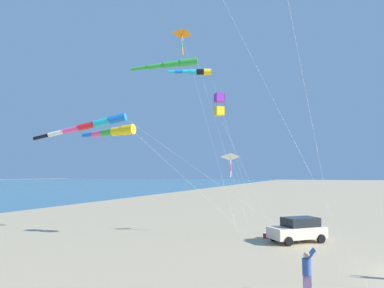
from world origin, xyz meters
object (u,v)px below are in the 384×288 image
(cooler_box, at_px, (267,235))
(kite_box_blue_topmost, at_px, (219,105))
(kite_windsock_striped_overhead, at_px, (195,72))
(kite_windsock_red_high_left, at_px, (92,125))
(kite_delta_magenta_far_left, at_px, (182,34))
(kite_windsock_orange_high_right, at_px, (174,64))
(kite_delta_black_fish_shape, at_px, (230,157))
(kite_windsock_purple_drifting, at_px, (115,132))
(parked_car, at_px, (298,229))
(person_adult_flyer, at_px, (307,269))

(cooler_box, xyz_separation_m, kite_box_blue_topmost, (3.23, 2.39, 10.57))
(cooler_box, relative_size, kite_windsock_striped_overhead, 0.04)
(kite_windsock_red_high_left, distance_m, kite_delta_magenta_far_left, 16.42)
(kite_windsock_striped_overhead, relative_size, kite_windsock_orange_high_right, 0.85)
(kite_windsock_orange_high_right, bearing_deg, kite_windsock_red_high_left, 72.36)
(kite_delta_magenta_far_left, bearing_deg, kite_windsock_red_high_left, 76.87)
(kite_windsock_red_high_left, relative_size, kite_windsock_striped_overhead, 1.42)
(kite_delta_magenta_far_left, relative_size, kite_delta_black_fish_shape, 2.97)
(kite_windsock_red_high_left, bearing_deg, kite_windsock_orange_high_right, -107.64)
(kite_windsock_striped_overhead, relative_size, kite_delta_black_fish_shape, 2.05)
(kite_windsock_striped_overhead, relative_size, kite_box_blue_topmost, 1.23)
(kite_windsock_red_high_left, xyz_separation_m, kite_delta_black_fish_shape, (-8.96, -7.71, -2.32))
(kite_windsock_red_high_left, bearing_deg, kite_box_blue_topmost, -152.79)
(kite_windsock_striped_overhead, height_order, kite_box_blue_topmost, kite_windsock_striped_overhead)
(kite_windsock_red_high_left, relative_size, kite_box_blue_topmost, 1.75)
(cooler_box, bearing_deg, kite_windsock_orange_high_right, -12.00)
(kite_windsock_striped_overhead, height_order, kite_windsock_orange_high_right, kite_windsock_orange_high_right)
(kite_box_blue_topmost, relative_size, kite_windsock_orange_high_right, 0.69)
(kite_windsock_striped_overhead, relative_size, kite_windsock_purple_drifting, 1.24)
(kite_windsock_red_high_left, distance_m, kite_delta_black_fish_shape, 12.04)
(cooler_box, relative_size, kite_delta_black_fish_shape, 0.09)
(parked_car, relative_size, kite_windsock_red_high_left, 0.22)
(kite_box_blue_topmost, bearing_deg, parked_car, -164.38)
(parked_car, relative_size, kite_box_blue_topmost, 0.38)
(person_adult_flyer, xyz_separation_m, kite_windsock_orange_high_right, (12.96, -14.39, 15.19))
(person_adult_flyer, bearing_deg, kite_windsock_red_high_left, -18.95)
(cooler_box, distance_m, kite_windsock_striped_overhead, 15.09)
(kite_windsock_striped_overhead, relative_size, kite_delta_magenta_far_left, 0.69)
(kite_windsock_red_high_left, xyz_separation_m, kite_windsock_purple_drifting, (-4.03, 2.77, -1.04))
(parked_car, bearing_deg, kite_box_blue_topmost, 15.62)
(parked_car, relative_size, cooler_box, 7.12)
(kite_windsock_striped_overhead, bearing_deg, kite_delta_magenta_far_left, -56.72)
(person_adult_flyer, height_order, kite_delta_magenta_far_left, kite_delta_magenta_far_left)
(kite_windsock_red_high_left, bearing_deg, parked_car, -157.09)
(kite_windsock_red_high_left, bearing_deg, kite_delta_magenta_far_left, -103.13)
(person_adult_flyer, bearing_deg, kite_box_blue_topmost, -55.54)
(kite_windsock_red_high_left, height_order, kite_windsock_purple_drifting, kite_windsock_red_high_left)
(kite_windsock_purple_drifting, bearing_deg, kite_delta_black_fish_shape, -115.20)
(kite_windsock_red_high_left, bearing_deg, kite_windsock_striped_overhead, -138.10)
(kite_box_blue_topmost, bearing_deg, kite_windsock_purple_drifting, 56.35)
(kite_windsock_orange_high_right, bearing_deg, cooler_box, 168.00)
(kite_box_blue_topmost, bearing_deg, kite_windsock_orange_high_right, -35.67)
(cooler_box, relative_size, person_adult_flyer, 0.32)
(person_adult_flyer, distance_m, kite_delta_black_fish_shape, 15.83)
(parked_car, xyz_separation_m, person_adult_flyer, (-1.17, 11.61, 0.13))
(kite_windsock_purple_drifting, bearing_deg, kite_windsock_orange_high_right, -84.23)
(kite_windsock_red_high_left, distance_m, kite_box_blue_topmost, 10.20)
(kite_delta_black_fish_shape, bearing_deg, kite_box_blue_topmost, 89.45)
(cooler_box, relative_size, kite_windsock_red_high_left, 0.03)
(person_adult_flyer, xyz_separation_m, kite_windsock_red_high_left, (15.81, -5.43, 7.90))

